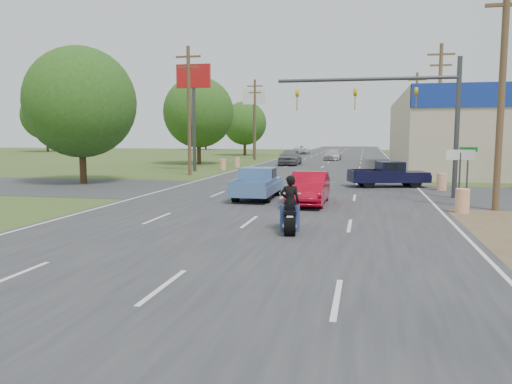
% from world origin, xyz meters
% --- Properties ---
extents(ground, '(200.00, 200.00, 0.00)m').
position_xyz_m(ground, '(0.00, 0.00, 0.00)').
color(ground, '#435321').
rests_on(ground, ground).
extents(main_road, '(15.00, 180.00, 0.02)m').
position_xyz_m(main_road, '(0.00, 40.00, 0.01)').
color(main_road, '#2D2D30').
rests_on(main_road, ground).
extents(cross_road, '(120.00, 10.00, 0.02)m').
position_xyz_m(cross_road, '(0.00, 18.00, 0.01)').
color(cross_road, '#2D2D30').
rests_on(cross_road, ground).
extents(utility_pole_1, '(2.00, 0.28, 10.00)m').
position_xyz_m(utility_pole_1, '(9.50, 13.00, 5.32)').
color(utility_pole_1, '#4C3823').
rests_on(utility_pole_1, ground).
extents(utility_pole_2, '(2.00, 0.28, 10.00)m').
position_xyz_m(utility_pole_2, '(9.50, 31.00, 5.32)').
color(utility_pole_2, '#4C3823').
rests_on(utility_pole_2, ground).
extents(utility_pole_3, '(2.00, 0.28, 10.00)m').
position_xyz_m(utility_pole_3, '(9.50, 49.00, 5.32)').
color(utility_pole_3, '#4C3823').
rests_on(utility_pole_3, ground).
extents(utility_pole_5, '(2.00, 0.28, 10.00)m').
position_xyz_m(utility_pole_5, '(-9.50, 28.00, 5.32)').
color(utility_pole_5, '#4C3823').
rests_on(utility_pole_5, ground).
extents(utility_pole_6, '(2.00, 0.28, 10.00)m').
position_xyz_m(utility_pole_6, '(-9.50, 52.00, 5.32)').
color(utility_pole_6, '#4C3823').
rests_on(utility_pole_6, ground).
extents(tree_0, '(7.14, 7.14, 8.84)m').
position_xyz_m(tree_0, '(-14.00, 20.00, 5.26)').
color(tree_0, '#422D19').
rests_on(tree_0, ground).
extents(tree_1, '(7.56, 7.56, 9.36)m').
position_xyz_m(tree_1, '(-13.50, 42.00, 5.57)').
color(tree_1, '#422D19').
rests_on(tree_1, ground).
extents(tree_2, '(6.72, 6.72, 8.32)m').
position_xyz_m(tree_2, '(-14.20, 66.00, 4.95)').
color(tree_2, '#422D19').
rests_on(tree_2, ground).
extents(tree_4, '(9.24, 9.24, 11.44)m').
position_xyz_m(tree_4, '(-55.00, 75.00, 6.82)').
color(tree_4, '#422D19').
rests_on(tree_4, ground).
extents(tree_5, '(7.98, 7.98, 9.88)m').
position_xyz_m(tree_5, '(30.00, 95.00, 5.88)').
color(tree_5, '#422D19').
rests_on(tree_5, ground).
extents(tree_6, '(8.82, 8.82, 10.92)m').
position_xyz_m(tree_6, '(-30.00, 95.00, 6.51)').
color(tree_6, '#422D19').
rests_on(tree_6, ground).
extents(barrel_0, '(0.56, 0.56, 1.00)m').
position_xyz_m(barrel_0, '(8.00, 12.00, 0.50)').
color(barrel_0, orange).
rests_on(barrel_0, ground).
extents(barrel_1, '(0.56, 0.56, 1.00)m').
position_xyz_m(barrel_1, '(8.40, 20.50, 0.50)').
color(barrel_1, orange).
rests_on(barrel_1, ground).
extents(barrel_2, '(0.56, 0.56, 1.00)m').
position_xyz_m(barrel_2, '(-8.50, 34.00, 0.50)').
color(barrel_2, orange).
rests_on(barrel_2, ground).
extents(barrel_3, '(0.56, 0.56, 1.00)m').
position_xyz_m(barrel_3, '(-8.20, 38.00, 0.50)').
color(barrel_3, orange).
rests_on(barrel_3, ground).
extents(pole_sign_left_near, '(3.00, 0.35, 9.20)m').
position_xyz_m(pole_sign_left_near, '(-10.50, 32.00, 7.17)').
color(pole_sign_left_near, '#3F3F44').
rests_on(pole_sign_left_near, ground).
extents(pole_sign_left_far, '(3.00, 0.35, 9.20)m').
position_xyz_m(pole_sign_left_far, '(-10.50, 56.00, 7.17)').
color(pole_sign_left_far, '#3F3F44').
rests_on(pole_sign_left_far, ground).
extents(lane_sign, '(1.20, 0.08, 2.52)m').
position_xyz_m(lane_sign, '(8.20, 14.00, 1.90)').
color(lane_sign, '#3F3F44').
rests_on(lane_sign, ground).
extents(street_name_sign, '(0.80, 0.08, 2.61)m').
position_xyz_m(street_name_sign, '(8.80, 15.50, 1.61)').
color(street_name_sign, '#3F3F44').
rests_on(street_name_sign, ground).
extents(signal_mast, '(9.12, 0.40, 7.00)m').
position_xyz_m(signal_mast, '(5.82, 17.00, 4.80)').
color(signal_mast, '#3F3F44').
rests_on(signal_mast, ground).
extents(red_convertible, '(1.59, 4.49, 1.48)m').
position_xyz_m(red_convertible, '(1.61, 13.16, 0.74)').
color(red_convertible, '#A8071B').
rests_on(red_convertible, ground).
extents(motorcycle, '(0.81, 2.38, 1.21)m').
position_xyz_m(motorcycle, '(1.71, 6.49, 0.53)').
color(motorcycle, black).
rests_on(motorcycle, ground).
extents(rider, '(0.70, 0.51, 1.77)m').
position_xyz_m(rider, '(1.70, 6.56, 0.89)').
color(rider, black).
rests_on(rider, ground).
extents(blue_pickup, '(1.83, 4.72, 1.56)m').
position_xyz_m(blue_pickup, '(-1.12, 14.72, 0.79)').
color(blue_pickup, black).
rests_on(blue_pickup, ground).
extents(navy_pickup, '(5.02, 2.97, 1.56)m').
position_xyz_m(navy_pickup, '(5.60, 21.91, 0.79)').
color(navy_pickup, black).
rests_on(navy_pickup, ground).
extents(distant_car_grey, '(2.06, 5.06, 1.72)m').
position_xyz_m(distant_car_grey, '(-3.62, 42.55, 0.86)').
color(distant_car_grey, slate).
rests_on(distant_car_grey, ground).
extents(distant_car_silver, '(2.15, 4.73, 1.34)m').
position_xyz_m(distant_car_silver, '(0.11, 54.24, 0.67)').
color(distant_car_silver, '#BAB9BF').
rests_on(distant_car_silver, ground).
extents(distant_car_white, '(2.64, 5.40, 1.48)m').
position_xyz_m(distant_car_white, '(-6.28, 73.54, 0.74)').
color(distant_car_white, white).
rests_on(distant_car_white, ground).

